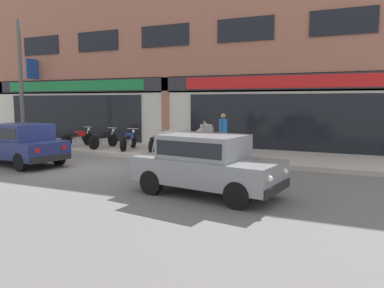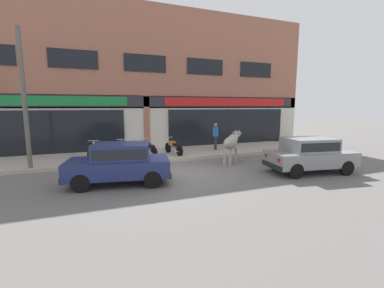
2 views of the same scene
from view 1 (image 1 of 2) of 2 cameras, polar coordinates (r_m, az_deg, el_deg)
The scene contains 12 objects.
ground_plane at distance 13.46m, azimuth -16.02°, elevation -3.34°, with size 90.00×90.00×0.00m, color #605E5B.
sidewalk at distance 16.71m, azimuth -7.02°, elevation -0.93°, with size 19.00×3.71×0.17m, color #A8A093.
shop_building at distance 18.50m, azimuth -3.74°, elevation 12.62°, with size 23.00×1.40×8.83m.
cow at distance 12.41m, azimuth -2.10°, elevation 0.77°, with size 1.74×1.61×1.61m.
car_0 at distance 14.51m, azimuth -24.61°, elevation 0.27°, with size 3.79×2.19×1.46m.
car_1 at distance 9.03m, azimuth 2.15°, elevation -2.67°, with size 3.76×2.10×1.46m.
motorcycle_0 at distance 18.00m, azimuth -17.04°, elevation 0.88°, with size 0.61×1.80×0.88m.
motorcycle_1 at distance 17.09m, azimuth -13.29°, elevation 0.70°, with size 0.52×1.81×0.88m.
motorcycle_2 at distance 16.30m, azimuth -9.66°, elevation 0.50°, with size 0.67×1.78×0.88m.
motorcycle_3 at distance 15.57m, azimuth -5.48°, elevation 0.28°, with size 0.64×1.79×0.88m.
pedestrian at distance 14.80m, azimuth 4.78°, elevation 2.28°, with size 0.32×0.49×1.60m.
utility_pole at distance 19.06m, azimuth -24.60°, elevation 8.33°, with size 0.18×0.18×5.72m, color #595651.
Camera 1 is at (8.62, -10.09, 2.28)m, focal length 35.00 mm.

